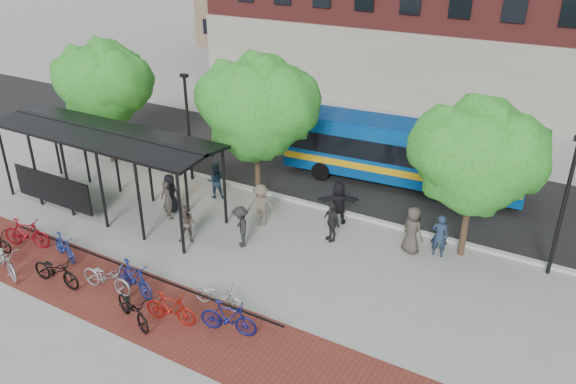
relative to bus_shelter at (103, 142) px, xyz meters
The scene contains 32 objects.
ground 8.68m from the bus_shelter, ahead, with size 160.00×160.00×0.00m, color #9E9E99.
asphalt_street 12.12m from the bus_shelter, 46.19° to the left, with size 160.00×8.00×0.01m, color black.
curb 9.74m from the bus_shelter, 28.84° to the left, with size 160.00×0.25×0.12m, color #B7B7B2.
brick_strip 8.19m from the bus_shelter, 36.40° to the right, with size 24.00×3.00×0.01m, color maroon.
bike_rack_rail 6.74m from the bus_shelter, 36.84° to the right, with size 12.00×0.05×0.95m, color black.
bus_shelter is the anchor object (origin of this frame).
tree_a 5.52m from the bus_shelter, 134.60° to the left, with size 4.90×4.00×6.18m.
tree_b 6.64m from the bus_shelter, 36.21° to the left, with size 5.15×4.20×6.47m.
tree_c 14.77m from the bus_shelter, 15.06° to the left, with size 4.66×3.80×5.92m.
lamp_post_left 4.24m from the bus_shelter, 74.47° to the left, with size 0.35×0.20×5.12m.
lamp_post_right 17.61m from the bus_shelter, 13.39° to the left, with size 0.35×0.20×5.12m.
bus 13.21m from the bus_shelter, 40.59° to the left, with size 11.21×3.28×2.99m.
bike_1 4.66m from the bus_shelter, 94.68° to the right, with size 0.55×1.93×1.16m, color maroon.
bike_2 6.07m from the bus_shelter, 83.56° to the right, with size 0.75×2.16×1.14m, color gray.
bike_3 4.86m from the bus_shelter, 67.37° to the right, with size 0.46×1.64×0.99m, color navy.
bike_4 6.26m from the bus_shelter, 62.17° to the right, with size 0.72×2.05×1.08m, color black.
bike_6 6.80m from the bus_shelter, 45.26° to the right, with size 0.72×2.06×1.08m, color gray.
bike_7 7.18m from the bus_shelter, 37.64° to the right, with size 0.55×1.96×1.18m, color navy.
bike_8 8.66m from the bus_shelter, 39.54° to the right, with size 0.68×1.96×1.03m, color black.
bike_9 9.10m from the bus_shelter, 32.37° to the right, with size 0.49×1.75×1.05m, color #A1150E.
bike_10 9.21m from the bus_shelter, 22.19° to the right, with size 0.61×1.76×0.92m, color #A7A7A9.
bike_11 10.43m from the bus_shelter, 24.48° to the right, with size 0.52×1.83×1.10m, color navy.
pedestrian_0 3.43m from the bus_shelter, 23.42° to the left, with size 0.82×0.53×1.68m, color black.
pedestrian_1 3.56m from the bus_shelter, 10.02° to the left, with size 0.62×0.41×1.70m, color #37322C.
pedestrian_2 5.03m from the bus_shelter, 42.52° to the left, with size 0.79×0.61×1.62m, color #223951.
pedestrian_3 7.08m from the bus_shelter, 16.54° to the left, with size 1.16×0.67×1.80m, color brown.
pedestrian_4 9.98m from the bus_shelter, 13.53° to the left, with size 0.94×0.39×1.61m, color #252525.
pedestrian_5 10.02m from the bus_shelter, 21.99° to the left, with size 1.69×0.54×1.83m, color black.
pedestrian_6 12.96m from the bus_shelter, 13.55° to the left, with size 0.91×0.59×1.87m, color #3E3831.
pedestrian_7 13.95m from the bus_shelter, 13.67° to the left, with size 0.62×0.40×1.69m, color #1E2E48.
pedestrian_8 5.30m from the bus_shelter, ahead, with size 0.75×0.59×1.55m, color brown.
pedestrian_9 7.04m from the bus_shelter, ahead, with size 1.07×0.62×1.66m, color black.
Camera 1 is at (9.39, -15.41, 11.25)m, focal length 35.00 mm.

